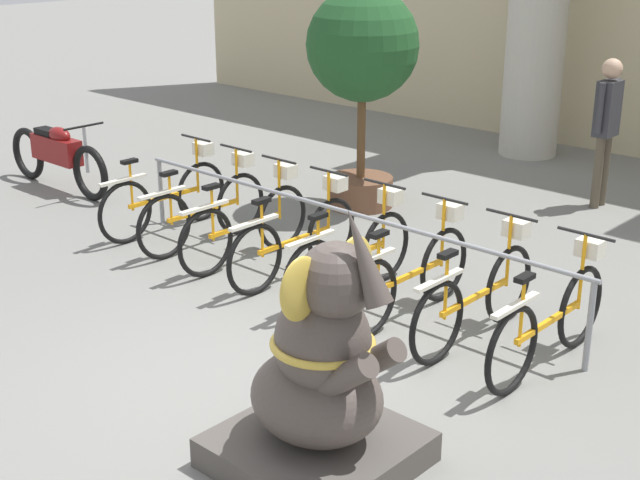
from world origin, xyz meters
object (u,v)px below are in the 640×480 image
Objects in this scene: potted_tree at (362,59)px; bicycle_6 at (477,294)px; bicycle_1 at (206,209)px; elephant_statue at (321,382)px; bicycle_5 at (411,273)px; bicycle_2 at (248,223)px; bicycle_4 at (352,254)px; bicycle_0 at (167,196)px; motorcycle at (57,154)px; bicycle_3 at (297,238)px; person_pedestrian at (607,119)px; bicycle_7 at (551,319)px.

bicycle_6 is at bearing -35.19° from potted_tree.
elephant_statue reaches higher than bicycle_1.
bicycle_5 is at bearing 179.58° from bicycle_6.
bicycle_4 is (1.35, 0.03, 0.00)m from bicycle_2.
bicycle_2 is (1.35, -0.04, 0.00)m from bicycle_0.
potted_tree reaches higher than bicycle_4.
bicycle_0 is 2.31m from motorcycle.
bicycle_0 is at bearing -114.87° from potted_tree.
bicycle_3 is at bearing 0.89° from bicycle_2.
potted_tree reaches higher than bicycle_0.
bicycle_1 is 1.00× the size of bicycle_2.
bicycle_6 reaches higher than motorcycle.
bicycle_2 is (0.68, -0.03, 0.00)m from bicycle_1.
bicycle_3 is at bearing -179.17° from bicycle_5.
potted_tree is (-2.39, 2.15, 1.36)m from bicycle_5.
bicycle_6 is at bearing 0.41° from bicycle_3.
bicycle_6 is 4.26m from person_pedestrian.
bicycle_3 and bicycle_4 have the same top height.
person_pedestrian is at bearing 100.88° from elephant_statue.
elephant_statue is at bearing -82.61° from bicycle_6.
person_pedestrian is at bearing 66.68° from bicycle_2.
elephant_statue is (2.31, -2.19, 0.20)m from bicycle_3.
motorcycle is at bearing 179.16° from bicycle_4.
bicycle_6 is 0.68m from bicycle_7.
motorcycle is (-6.65, 2.28, -0.14)m from elephant_statue.
bicycle_2 is at bearing -1.70° from motorcycle.
potted_tree is at bearing 137.92° from bicycle_5.
bicycle_1 is at bearing 179.71° from bicycle_7.
bicycle_3 is 2.70m from bicycle_7.
person_pedestrian is at bearing 42.27° from potted_tree.
potted_tree reaches higher than bicycle_3.
bicycle_0 is 0.98× the size of person_pedestrian.
bicycle_5 is at bearing -0.13° from bicycle_0.
bicycle_2 is at bearing -179.15° from bicycle_5.
bicycle_0 is at bearing 178.40° from bicycle_2.
bicycle_0 is 4.06m from bicycle_6.
potted_tree is (-3.35, 4.36, 1.16)m from elephant_statue.
bicycle_3 reaches higher than motorcycle.
bicycle_2 is 1.00× the size of bicycle_5.
bicycle_7 is 4.47m from person_pedestrian.
bicycle_2 is 2.60m from potted_tree.
bicycle_6 and bicycle_7 have the same top height.
potted_tree is (3.30, 2.08, 1.31)m from motorcycle.
elephant_statue is at bearing -30.99° from bicycle_1.
bicycle_4 reaches higher than motorcycle.
bicycle_0 and bicycle_2 have the same top height.
bicycle_2 is 1.00× the size of bicycle_4.
bicycle_7 is at bearing 79.84° from elephant_statue.
bicycle_0 is 1.35m from bicycle_2.
bicycle_5 is 1.00× the size of bicycle_6.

